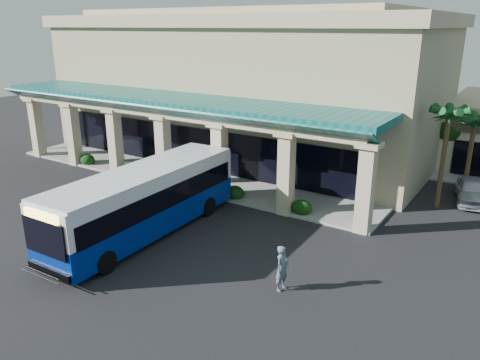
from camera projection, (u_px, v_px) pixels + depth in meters
The scene contains 10 objects.
ground at pixel (209, 241), 23.18m from camera, with size 110.00×110.00×0.00m, color black.
main_building at pixel (246, 83), 38.26m from camera, with size 30.80×14.80×11.35m, color tan, non-canonical shape.
arcade at pixel (173, 138), 31.83m from camera, with size 30.00×6.20×5.70m, color #0C4D4D, non-canonical shape.
palm_0 at pixel (444, 153), 26.48m from camera, with size 2.40×2.40×6.60m, color #103D18, non-canonical shape.
palm_1 at pixel (470, 151), 28.47m from camera, with size 2.40×2.40×5.80m, color #103D18, non-canonical shape.
palm_2 at pixel (39, 114), 39.03m from camera, with size 2.40×2.40×6.20m, color #103D18, non-canonical shape.
broadleaf_tree at pixel (450, 139), 33.64m from camera, with size 2.60×2.60×4.81m, color black, non-canonical shape.
transit_bus at pixel (146, 202), 23.49m from camera, with size 2.85×12.24×3.42m, color navy, non-canonical shape.
pedestrian at pixel (282, 268), 18.62m from camera, with size 0.70×0.46×1.92m, color slate.
car_silver at pixel (472, 191), 28.04m from camera, with size 1.72×4.28×1.46m, color #B9BAC4.
Camera 1 is at (12.79, -16.78, 10.17)m, focal length 35.00 mm.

